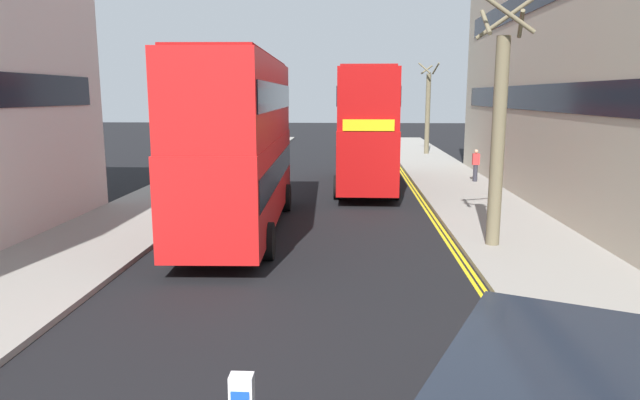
# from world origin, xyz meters

# --- Properties ---
(sidewalk_right) EXTENTS (4.00, 80.00, 0.14)m
(sidewalk_right) POSITION_xyz_m (6.50, 16.00, 0.07)
(sidewalk_right) COLOR gray
(sidewalk_right) RESTS_ON ground
(sidewalk_left) EXTENTS (4.00, 80.00, 0.14)m
(sidewalk_left) POSITION_xyz_m (-6.50, 16.00, 0.07)
(sidewalk_left) COLOR gray
(sidewalk_left) RESTS_ON ground
(kerb_line_outer) EXTENTS (0.10, 56.00, 0.01)m
(kerb_line_outer) POSITION_xyz_m (4.40, 14.00, 0.00)
(kerb_line_outer) COLOR yellow
(kerb_line_outer) RESTS_ON ground
(kerb_line_inner) EXTENTS (0.10, 56.00, 0.01)m
(kerb_line_inner) POSITION_xyz_m (4.24, 14.00, 0.00)
(kerb_line_inner) COLOR yellow
(kerb_line_inner) RESTS_ON ground
(double_decker_bus_away) EXTENTS (3.07, 10.88, 5.64)m
(double_decker_bus_away) POSITION_xyz_m (-2.32, 14.99, 3.03)
(double_decker_bus_away) COLOR red
(double_decker_bus_away) RESTS_ON ground
(double_decker_bus_oncoming) EXTENTS (2.82, 10.82, 5.64)m
(double_decker_bus_oncoming) POSITION_xyz_m (1.98, 24.34, 3.03)
(double_decker_bus_oncoming) COLOR #B20F0F
(double_decker_bus_oncoming) RESTS_ON ground
(pedestrian_far) EXTENTS (0.34, 0.22, 1.62)m
(pedestrian_far) POSITION_xyz_m (7.60, 25.59, 0.99)
(pedestrian_far) COLOR #2D2D38
(pedestrian_far) RESTS_ON sidewalk_right
(street_tree_near) EXTENTS (1.68, 1.74, 7.00)m
(street_tree_near) POSITION_xyz_m (5.44, 13.14, 3.38)
(street_tree_near) COLOR #6B6047
(street_tree_near) RESTS_ON sidewalk_right
(street_tree_mid) EXTENTS (1.53, 1.51, 6.64)m
(street_tree_mid) POSITION_xyz_m (6.98, 39.57, 3.28)
(street_tree_mid) COLOR #6B6047
(street_tree_mid) RESTS_ON sidewalk_right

